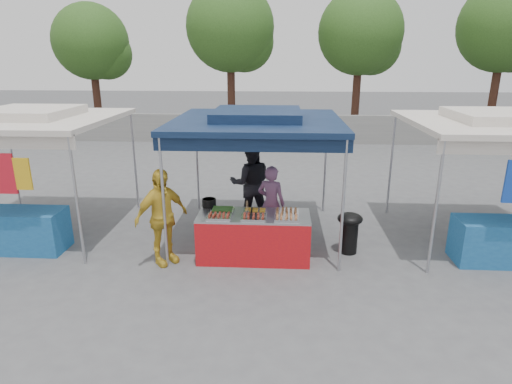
# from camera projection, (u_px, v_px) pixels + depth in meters

# --- Properties ---
(ground_plane) EXTENTS (80.00, 80.00, 0.00)m
(ground_plane) POSITION_uv_depth(u_px,v_px,m) (254.00, 255.00, 7.95)
(ground_plane) COLOR #505153
(back_wall) EXTENTS (40.00, 0.25, 1.20)m
(back_wall) POSITION_uv_depth(u_px,v_px,m) (270.00, 129.00, 18.24)
(back_wall) COLOR slate
(back_wall) RESTS_ON ground_plane
(main_canopy) EXTENTS (3.20, 3.20, 2.57)m
(main_canopy) POSITION_uv_depth(u_px,v_px,m) (257.00, 120.00, 8.16)
(main_canopy) COLOR #A8A9AF
(main_canopy) RESTS_ON ground_plane
(neighbor_stall_left) EXTENTS (3.20, 3.20, 2.57)m
(neighbor_stall_left) POSITION_uv_depth(u_px,v_px,m) (24.00, 161.00, 8.27)
(neighbor_stall_left) COLOR #A8A9AF
(neighbor_stall_left) RESTS_ON ground_plane
(neighbor_stall_right) EXTENTS (3.20, 3.20, 2.57)m
(neighbor_stall_right) POSITION_uv_depth(u_px,v_px,m) (503.00, 168.00, 7.77)
(neighbor_stall_right) COLOR #A8A9AF
(neighbor_stall_right) RESTS_ON ground_plane
(tree_0) EXTENTS (3.51, 3.45, 5.94)m
(tree_0) POSITION_uv_depth(u_px,v_px,m) (95.00, 45.00, 19.91)
(tree_0) COLOR #3A1F16
(tree_0) RESTS_ON ground_plane
(tree_1) EXTENTS (3.94, 3.94, 6.78)m
(tree_1) POSITION_uv_depth(u_px,v_px,m) (234.00, 31.00, 19.21)
(tree_1) COLOR #3A1F16
(tree_1) RESTS_ON ground_plane
(tree_2) EXTENTS (3.78, 3.76, 6.47)m
(tree_2) POSITION_uv_depth(u_px,v_px,m) (363.00, 36.00, 19.17)
(tree_2) COLOR #3A1F16
(tree_2) RESTS_ON ground_plane
(tree_3) EXTENTS (3.95, 3.95, 6.80)m
(tree_3) POSITION_uv_depth(u_px,v_px,m) (507.00, 30.00, 18.68)
(tree_3) COLOR #3A1F16
(tree_3) RESTS_ON ground_plane
(vendor_table) EXTENTS (2.00, 0.80, 0.85)m
(vendor_table) POSITION_uv_depth(u_px,v_px,m) (254.00, 237.00, 7.73)
(vendor_table) COLOR #AE1015
(vendor_table) RESTS_ON ground_plane
(food_tray_fl) EXTENTS (0.42, 0.30, 0.07)m
(food_tray_fl) POSITION_uv_depth(u_px,v_px,m) (219.00, 217.00, 7.40)
(food_tray_fl) COLOR #B3B4B8
(food_tray_fl) RESTS_ON vendor_table
(food_tray_fm) EXTENTS (0.42, 0.30, 0.07)m
(food_tray_fm) POSITION_uv_depth(u_px,v_px,m) (253.00, 218.00, 7.36)
(food_tray_fm) COLOR #B3B4B8
(food_tray_fm) RESTS_ON vendor_table
(food_tray_fr) EXTENTS (0.42, 0.30, 0.07)m
(food_tray_fr) POSITION_uv_depth(u_px,v_px,m) (286.00, 218.00, 7.34)
(food_tray_fr) COLOR #B3B4B8
(food_tray_fr) RESTS_ON vendor_table
(food_tray_bl) EXTENTS (0.42, 0.30, 0.07)m
(food_tray_bl) POSITION_uv_depth(u_px,v_px,m) (222.00, 210.00, 7.72)
(food_tray_bl) COLOR #B3B4B8
(food_tray_bl) RESTS_ON vendor_table
(food_tray_bm) EXTENTS (0.42, 0.30, 0.07)m
(food_tray_bm) POSITION_uv_depth(u_px,v_px,m) (255.00, 211.00, 7.68)
(food_tray_bm) COLOR #B3B4B8
(food_tray_bm) RESTS_ON vendor_table
(food_tray_br) EXTENTS (0.42, 0.30, 0.07)m
(food_tray_br) POSITION_uv_depth(u_px,v_px,m) (287.00, 212.00, 7.63)
(food_tray_br) COLOR #B3B4B8
(food_tray_br) RESTS_ON vendor_table
(cooking_pot) EXTENTS (0.26, 0.26, 0.15)m
(cooking_pot) POSITION_uv_depth(u_px,v_px,m) (209.00, 203.00, 7.99)
(cooking_pot) COLOR black
(cooking_pot) RESTS_ON vendor_table
(skewer_cup) EXTENTS (0.08, 0.08, 0.10)m
(skewer_cup) POSITION_uv_depth(u_px,v_px,m) (247.00, 214.00, 7.50)
(skewer_cup) COLOR #A8A9AF
(skewer_cup) RESTS_ON vendor_table
(wok_burner) EXTENTS (0.47, 0.47, 0.79)m
(wok_burner) POSITION_uv_depth(u_px,v_px,m) (349.00, 229.00, 7.95)
(wok_burner) COLOR black
(wok_burner) RESTS_ON ground_plane
(crate_left) EXTENTS (0.47, 0.33, 0.28)m
(crate_left) POSITION_uv_depth(u_px,v_px,m) (239.00, 237.00, 8.43)
(crate_left) COLOR navy
(crate_left) RESTS_ON ground_plane
(crate_right) EXTENTS (0.45, 0.32, 0.27)m
(crate_right) POSITION_uv_depth(u_px,v_px,m) (272.00, 234.00, 8.56)
(crate_right) COLOR navy
(crate_right) RESTS_ON ground_plane
(crate_stacked) EXTENTS (0.44, 0.31, 0.27)m
(crate_stacked) POSITION_uv_depth(u_px,v_px,m) (272.00, 222.00, 8.48)
(crate_stacked) COLOR navy
(crate_stacked) RESTS_ON crate_right
(vendor_woman) EXTENTS (0.64, 0.52, 1.52)m
(vendor_woman) POSITION_uv_depth(u_px,v_px,m) (271.00, 203.00, 8.45)
(vendor_woman) COLOR #7B4E74
(vendor_woman) RESTS_ON ground_plane
(helper_man) EXTENTS (0.98, 0.81, 1.86)m
(helper_man) POSITION_uv_depth(u_px,v_px,m) (251.00, 183.00, 9.20)
(helper_man) COLOR black
(helper_man) RESTS_ON ground_plane
(customer_person) EXTENTS (1.01, 1.03, 1.73)m
(customer_person) POSITION_uv_depth(u_px,v_px,m) (162.00, 217.00, 7.43)
(customer_person) COLOR gold
(customer_person) RESTS_ON ground_plane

